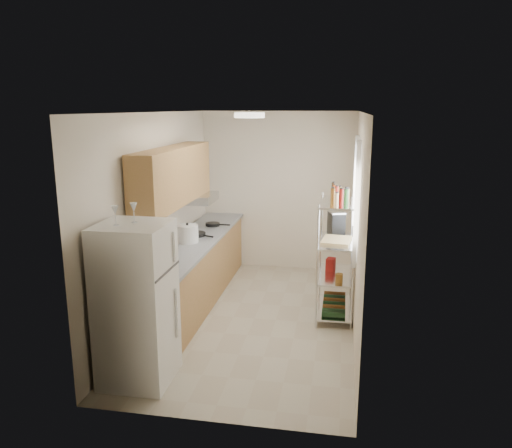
{
  "coord_description": "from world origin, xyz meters",
  "views": [
    {
      "loc": [
        1.06,
        -5.89,
        2.66
      ],
      "look_at": [
        -0.02,
        0.25,
        1.19
      ],
      "focal_mm": 35.0,
      "sensor_mm": 36.0,
      "label": 1
    }
  ],
  "objects_px": {
    "cutting_board": "(337,240)",
    "rice_cooker": "(187,234)",
    "refrigerator": "(136,304)",
    "frying_pan_large": "(196,234)",
    "espresso_machine": "(336,223)"
  },
  "relations": [
    {
      "from": "frying_pan_large",
      "to": "refrigerator",
      "type": "bearing_deg",
      "value": -64.91
    },
    {
      "from": "cutting_board",
      "to": "refrigerator",
      "type": "bearing_deg",
      "value": -134.93
    },
    {
      "from": "rice_cooker",
      "to": "espresso_machine",
      "type": "xyz_separation_m",
      "value": [
        1.95,
        0.35,
        0.15
      ]
    },
    {
      "from": "rice_cooker",
      "to": "espresso_machine",
      "type": "relative_size",
      "value": 0.93
    },
    {
      "from": "rice_cooker",
      "to": "frying_pan_large",
      "type": "bearing_deg",
      "value": 87.64
    },
    {
      "from": "refrigerator",
      "to": "cutting_board",
      "type": "bearing_deg",
      "value": 45.07
    },
    {
      "from": "rice_cooker",
      "to": "frying_pan_large",
      "type": "xyz_separation_m",
      "value": [
        0.01,
        0.35,
        -0.09
      ]
    },
    {
      "from": "frying_pan_large",
      "to": "cutting_board",
      "type": "bearing_deg",
      "value": 12.24
    },
    {
      "from": "refrigerator",
      "to": "cutting_board",
      "type": "distance_m",
      "value": 2.67
    },
    {
      "from": "cutting_board",
      "to": "rice_cooker",
      "type": "bearing_deg",
      "value": 179.14
    },
    {
      "from": "refrigerator",
      "to": "rice_cooker",
      "type": "distance_m",
      "value": 1.92
    },
    {
      "from": "cutting_board",
      "to": "espresso_machine",
      "type": "xyz_separation_m",
      "value": [
        -0.02,
        0.38,
        0.14
      ]
    },
    {
      "from": "refrigerator",
      "to": "rice_cooker",
      "type": "relative_size",
      "value": 5.52
    },
    {
      "from": "refrigerator",
      "to": "rice_cooker",
      "type": "xyz_separation_m",
      "value": [
        -0.09,
        1.91,
        0.22
      ]
    },
    {
      "from": "cutting_board",
      "to": "espresso_machine",
      "type": "relative_size",
      "value": 1.42
    }
  ]
}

